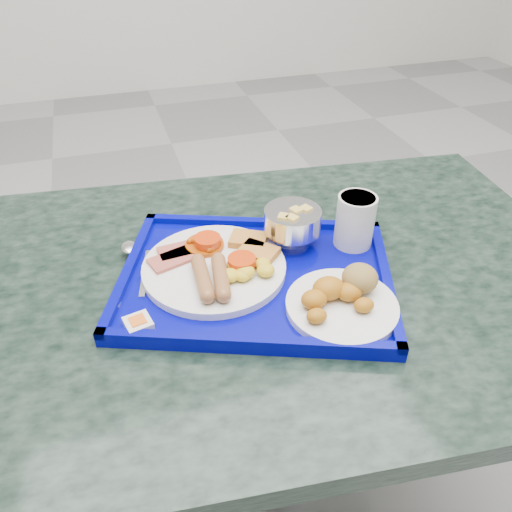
{
  "coord_description": "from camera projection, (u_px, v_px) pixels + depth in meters",
  "views": [
    {
      "loc": [
        -0.35,
        -0.77,
        1.22
      ],
      "look_at": [
        -0.16,
        -0.16,
        0.75
      ],
      "focal_mm": 35.0,
      "sensor_mm": 36.0,
      "label": 1
    }
  ],
  "objects": [
    {
      "name": "spoon",
      "position": [
        133.0,
        254.0,
        0.86
      ],
      "size": [
        0.05,
        0.16,
        0.01
      ],
      "rotation": [
        0.0,
        0.0,
        -0.22
      ],
      "color": "silver",
      "rests_on": "tray"
    },
    {
      "name": "floor",
      "position": [
        293.0,
        425.0,
        1.41
      ],
      "size": [
        6.0,
        6.0,
        0.0
      ],
      "primitive_type": "plane",
      "color": "#99999C",
      "rests_on": "ground"
    },
    {
      "name": "juice_cup",
      "position": [
        355.0,
        219.0,
        0.86
      ],
      "size": [
        0.07,
        0.07,
        0.09
      ],
      "color": "silver",
      "rests_on": "tray"
    },
    {
      "name": "jam_packet",
      "position": [
        138.0,
        324.0,
        0.72
      ],
      "size": [
        0.04,
        0.04,
        0.01
      ],
      "rotation": [
        0.0,
        0.0,
        0.22
      ],
      "color": "white",
      "rests_on": "tray"
    },
    {
      "name": "fruit_bowl",
      "position": [
        293.0,
        222.0,
        0.87
      ],
      "size": [
        0.1,
        0.1,
        0.07
      ],
      "color": "silver",
      "rests_on": "tray"
    },
    {
      "name": "table",
      "position": [
        269.0,
        347.0,
        0.95
      ],
      "size": [
        1.19,
        0.86,
        0.69
      ],
      "rotation": [
        0.0,
        0.0,
        -0.11
      ],
      "color": "gray",
      "rests_on": "floor"
    },
    {
      "name": "tray",
      "position": [
        256.0,
        278.0,
        0.82
      ],
      "size": [
        0.52,
        0.46,
        0.03
      ],
      "rotation": [
        0.0,
        0.0,
        -0.37
      ],
      "color": "#030492",
      "rests_on": "table"
    },
    {
      "name": "knife",
      "position": [
        127.0,
        274.0,
        0.82
      ],
      "size": [
        0.06,
        0.16,
        0.0
      ],
      "primitive_type": "cube",
      "rotation": [
        0.0,
        0.0,
        -0.32
      ],
      "color": "silver",
      "rests_on": "tray"
    },
    {
      "name": "main_plate",
      "position": [
        218.0,
        265.0,
        0.82
      ],
      "size": [
        0.24,
        0.24,
        0.04
      ],
      "rotation": [
        0.0,
        0.0,
        -0.21
      ],
      "color": "silver",
      "rests_on": "tray"
    },
    {
      "name": "bread_plate",
      "position": [
        343.0,
        297.0,
        0.75
      ],
      "size": [
        0.17,
        0.17,
        0.06
      ],
      "rotation": [
        0.0,
        0.0,
        -0.08
      ],
      "color": "silver",
      "rests_on": "tray"
    }
  ]
}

